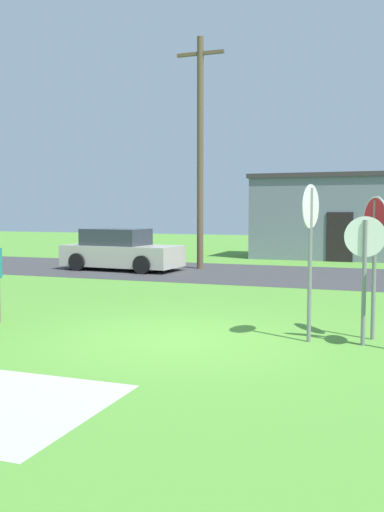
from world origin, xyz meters
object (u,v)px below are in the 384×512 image
stop_sign_low_front (365,259)px  utility_pole (200,149)px  parked_car_on_street (121,251)px  stop_sign_tallest (310,235)px  stop_sign_far_back (375,240)px

stop_sign_low_front → utility_pole: bearing=121.5°
parked_car_on_street → stop_sign_tallest: stop_sign_tallest is taller
parked_car_on_street → stop_sign_low_front: size_ratio=2.10×
stop_sign_tallest → stop_sign_low_front: bearing=0.8°
stop_sign_tallest → stop_sign_low_front: (0.87, 0.01, -0.37)m
stop_sign_far_back → stop_sign_tallest: stop_sign_tallest is taller
parked_car_on_street → stop_sign_low_front: 13.11m
utility_pole → parked_car_on_street: size_ratio=1.92×
stop_sign_far_back → stop_sign_low_front: 0.62m
stop_sign_tallest → stop_sign_low_front: stop_sign_tallest is taller
utility_pole → stop_sign_low_front: 13.01m
stop_sign_far_back → stop_sign_tallest: (-0.99, -0.55, 0.09)m
parked_car_on_street → stop_sign_low_front: stop_sign_low_front is taller
stop_sign_far_back → stop_sign_low_front: size_ratio=1.16×
stop_sign_tallest → parked_car_on_street: bearing=131.7°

